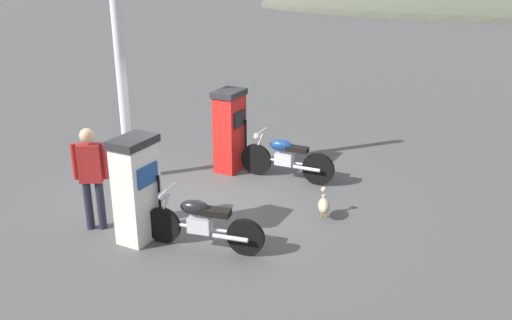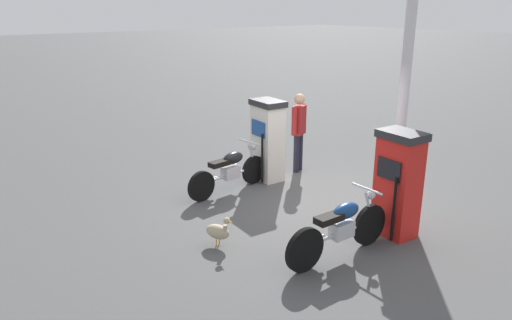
{
  "view_description": "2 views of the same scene",
  "coord_description": "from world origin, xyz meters",
  "px_view_note": "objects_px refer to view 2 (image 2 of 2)",
  "views": [
    {
      "loc": [
        4.56,
        -7.99,
        4.25
      ],
      "look_at": [
        1.32,
        -0.54,
        1.2
      ],
      "focal_mm": 38.21,
      "sensor_mm": 36.0,
      "label": 1
    },
    {
      "loc": [
        5.85,
        5.91,
        3.55
      ],
      "look_at": [
        1.24,
        -0.12,
        1.09
      ],
      "focal_mm": 33.84,
      "sensor_mm": 36.0,
      "label": 2
    }
  ],
  "objects_px": {
    "motorcycle_near_pump": "(230,170)",
    "attendant_person": "(299,127)",
    "motorcycle_far_pump": "(340,228)",
    "wandering_duck": "(218,231)",
    "canopy_support_pole": "(406,73)",
    "fuel_pump_far": "(398,184)",
    "fuel_pump_near": "(268,140)"
  },
  "relations": [
    {
      "from": "fuel_pump_far",
      "to": "attendant_person",
      "type": "relative_size",
      "value": 0.99
    },
    {
      "from": "fuel_pump_far",
      "to": "canopy_support_pole",
      "type": "xyz_separation_m",
      "value": [
        -1.67,
        -1.24,
        1.45
      ]
    },
    {
      "from": "motorcycle_near_pump",
      "to": "canopy_support_pole",
      "type": "height_order",
      "value": "canopy_support_pole"
    },
    {
      "from": "attendant_person",
      "to": "canopy_support_pole",
      "type": "distance_m",
      "value": 2.55
    },
    {
      "from": "wandering_duck",
      "to": "canopy_support_pole",
      "type": "distance_m",
      "value": 4.64
    },
    {
      "from": "fuel_pump_far",
      "to": "motorcycle_far_pump",
      "type": "distance_m",
      "value": 1.31
    },
    {
      "from": "motorcycle_near_pump",
      "to": "motorcycle_far_pump",
      "type": "height_order",
      "value": "motorcycle_far_pump"
    },
    {
      "from": "fuel_pump_near",
      "to": "fuel_pump_far",
      "type": "bearing_deg",
      "value": 90.0
    },
    {
      "from": "fuel_pump_far",
      "to": "motorcycle_near_pump",
      "type": "bearing_deg",
      "value": -71.61
    },
    {
      "from": "fuel_pump_near",
      "to": "attendant_person",
      "type": "bearing_deg",
      "value": 179.89
    },
    {
      "from": "motorcycle_far_pump",
      "to": "canopy_support_pole",
      "type": "bearing_deg",
      "value": -157.38
    },
    {
      "from": "motorcycle_near_pump",
      "to": "motorcycle_far_pump",
      "type": "distance_m",
      "value": 3.13
    },
    {
      "from": "fuel_pump_near",
      "to": "canopy_support_pole",
      "type": "height_order",
      "value": "canopy_support_pole"
    },
    {
      "from": "fuel_pump_near",
      "to": "wandering_duck",
      "type": "xyz_separation_m",
      "value": [
        2.47,
        1.88,
        -0.62
      ]
    },
    {
      "from": "attendant_person",
      "to": "canopy_support_pole",
      "type": "bearing_deg",
      "value": 111.5
    },
    {
      "from": "wandering_duck",
      "to": "motorcycle_far_pump",
      "type": "bearing_deg",
      "value": 132.06
    },
    {
      "from": "fuel_pump_far",
      "to": "motorcycle_near_pump",
      "type": "height_order",
      "value": "fuel_pump_far"
    },
    {
      "from": "fuel_pump_far",
      "to": "canopy_support_pole",
      "type": "distance_m",
      "value": 2.53
    },
    {
      "from": "motorcycle_far_pump",
      "to": "wandering_duck",
      "type": "distance_m",
      "value": 1.85
    },
    {
      "from": "motorcycle_near_pump",
      "to": "canopy_support_pole",
      "type": "distance_m",
      "value": 3.82
    },
    {
      "from": "motorcycle_far_pump",
      "to": "canopy_support_pole",
      "type": "xyz_separation_m",
      "value": [
        -2.91,
        -1.21,
        1.86
      ]
    },
    {
      "from": "motorcycle_near_pump",
      "to": "fuel_pump_far",
      "type": "bearing_deg",
      "value": 108.39
    },
    {
      "from": "fuel_pump_near",
      "to": "canopy_support_pole",
      "type": "distance_m",
      "value": 3.01
    },
    {
      "from": "fuel_pump_near",
      "to": "fuel_pump_far",
      "type": "xyz_separation_m",
      "value": [
        0.0,
        3.27,
        0.01
      ]
    },
    {
      "from": "attendant_person",
      "to": "canopy_support_pole",
      "type": "relative_size",
      "value": 0.36
    },
    {
      "from": "motorcycle_near_pump",
      "to": "attendant_person",
      "type": "relative_size",
      "value": 1.12
    },
    {
      "from": "fuel_pump_far",
      "to": "motorcycle_near_pump",
      "type": "xyz_separation_m",
      "value": [
        1.05,
        -3.15,
        -0.43
      ]
    },
    {
      "from": "fuel_pump_far",
      "to": "wandering_duck",
      "type": "bearing_deg",
      "value": -29.35
    },
    {
      "from": "canopy_support_pole",
      "to": "fuel_pump_far",
      "type": "bearing_deg",
      "value": 36.54
    },
    {
      "from": "fuel_pump_near",
      "to": "attendant_person",
      "type": "xyz_separation_m",
      "value": [
        -0.87,
        0.0,
        0.14
      ]
    },
    {
      "from": "attendant_person",
      "to": "wandering_duck",
      "type": "distance_m",
      "value": 3.91
    },
    {
      "from": "motorcycle_near_pump",
      "to": "canopy_support_pole",
      "type": "relative_size",
      "value": 0.41
    }
  ]
}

